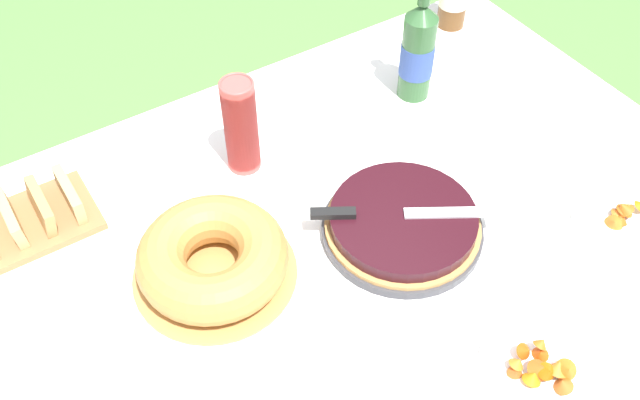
{
  "coord_description": "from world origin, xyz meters",
  "views": [
    {
      "loc": [
        -0.42,
        -0.69,
        1.86
      ],
      "look_at": [
        0.09,
        0.11,
        0.8
      ],
      "focal_mm": 40.0,
      "sensor_mm": 36.0,
      "label": 1
    }
  ],
  "objects_px": {
    "bundt_cake": "(213,259)",
    "snack_plate_right": "(540,365)",
    "cup_stack": "(241,126)",
    "snack_plate_left": "(621,216)",
    "berry_tart": "(403,224)",
    "bread_board": "(29,218)",
    "serving_knife": "(389,213)",
    "cider_bottle_green": "(418,51)"
  },
  "relations": [
    {
      "from": "serving_knife",
      "to": "cup_stack",
      "type": "distance_m",
      "value": 0.36
    },
    {
      "from": "bundt_cake",
      "to": "snack_plate_right",
      "type": "xyz_separation_m",
      "value": [
        0.38,
        -0.48,
        -0.04
      ]
    },
    {
      "from": "bundt_cake",
      "to": "snack_plate_left",
      "type": "distance_m",
      "value": 0.83
    },
    {
      "from": "bundt_cake",
      "to": "snack_plate_left",
      "type": "xyz_separation_m",
      "value": [
        0.77,
        -0.32,
        -0.04
      ]
    },
    {
      "from": "cider_bottle_green",
      "to": "bundt_cake",
      "type": "bearing_deg",
      "value": -160.52
    },
    {
      "from": "cup_stack",
      "to": "cider_bottle_green",
      "type": "relative_size",
      "value": 0.69
    },
    {
      "from": "cup_stack",
      "to": "bread_board",
      "type": "relative_size",
      "value": 0.88
    },
    {
      "from": "cup_stack",
      "to": "snack_plate_left",
      "type": "xyz_separation_m",
      "value": [
        0.57,
        -0.56,
        -0.1
      ]
    },
    {
      "from": "cup_stack",
      "to": "snack_plate_left",
      "type": "distance_m",
      "value": 0.81
    },
    {
      "from": "berry_tart",
      "to": "snack_plate_left",
      "type": "height_order",
      "value": "snack_plate_left"
    },
    {
      "from": "cider_bottle_green",
      "to": "bread_board",
      "type": "height_order",
      "value": "cider_bottle_green"
    },
    {
      "from": "bundt_cake",
      "to": "cup_stack",
      "type": "bearing_deg",
      "value": 50.8
    },
    {
      "from": "bread_board",
      "to": "cider_bottle_green",
      "type": "bearing_deg",
      "value": -4.93
    },
    {
      "from": "bundt_cake",
      "to": "bread_board",
      "type": "xyz_separation_m",
      "value": [
        -0.26,
        0.31,
        -0.03
      ]
    },
    {
      "from": "serving_knife",
      "to": "berry_tart",
      "type": "bearing_deg",
      "value": -0.0
    },
    {
      "from": "serving_knife",
      "to": "bread_board",
      "type": "distance_m",
      "value": 0.73
    },
    {
      "from": "bundt_cake",
      "to": "snack_plate_right",
      "type": "bearing_deg",
      "value": -51.63
    },
    {
      "from": "berry_tart",
      "to": "snack_plate_right",
      "type": "relative_size",
      "value": 1.6
    },
    {
      "from": "snack_plate_left",
      "to": "cup_stack",
      "type": "bearing_deg",
      "value": 135.91
    },
    {
      "from": "snack_plate_left",
      "to": "bread_board",
      "type": "distance_m",
      "value": 1.21
    },
    {
      "from": "cider_bottle_green",
      "to": "bread_board",
      "type": "xyz_separation_m",
      "value": [
        -0.92,
        0.08,
        -0.1
      ]
    },
    {
      "from": "serving_knife",
      "to": "snack_plate_left",
      "type": "distance_m",
      "value": 0.48
    },
    {
      "from": "snack_plate_right",
      "to": "bread_board",
      "type": "bearing_deg",
      "value": 129.05
    },
    {
      "from": "serving_knife",
      "to": "bread_board",
      "type": "relative_size",
      "value": 1.28
    },
    {
      "from": "serving_knife",
      "to": "bundt_cake",
      "type": "bearing_deg",
      "value": -164.47
    },
    {
      "from": "snack_plate_right",
      "to": "bread_board",
      "type": "height_order",
      "value": "bread_board"
    },
    {
      "from": "berry_tart",
      "to": "snack_plate_right",
      "type": "bearing_deg",
      "value": -87.33
    },
    {
      "from": "serving_knife",
      "to": "cider_bottle_green",
      "type": "xyz_separation_m",
      "value": [
        0.31,
        0.33,
        0.06
      ]
    },
    {
      "from": "bread_board",
      "to": "cup_stack",
      "type": "bearing_deg",
      "value": -9.58
    },
    {
      "from": "bread_board",
      "to": "serving_knife",
      "type": "bearing_deg",
      "value": -33.96
    },
    {
      "from": "serving_knife",
      "to": "cup_stack",
      "type": "xyz_separation_m",
      "value": [
        -0.15,
        0.33,
        0.05
      ]
    },
    {
      "from": "berry_tart",
      "to": "snack_plate_left",
      "type": "distance_m",
      "value": 0.45
    },
    {
      "from": "cup_stack",
      "to": "bread_board",
      "type": "bearing_deg",
      "value": 170.42
    },
    {
      "from": "berry_tart",
      "to": "cup_stack",
      "type": "height_order",
      "value": "cup_stack"
    },
    {
      "from": "cider_bottle_green",
      "to": "snack_plate_right",
      "type": "bearing_deg",
      "value": -110.83
    },
    {
      "from": "berry_tart",
      "to": "serving_knife",
      "type": "bearing_deg",
      "value": 148.91
    },
    {
      "from": "berry_tart",
      "to": "cup_stack",
      "type": "distance_m",
      "value": 0.39
    },
    {
      "from": "bundt_cake",
      "to": "cider_bottle_green",
      "type": "xyz_separation_m",
      "value": [
        0.65,
        0.23,
        0.07
      ]
    },
    {
      "from": "cup_stack",
      "to": "snack_plate_left",
      "type": "relative_size",
      "value": 1.16
    },
    {
      "from": "cider_bottle_green",
      "to": "serving_knife",
      "type": "bearing_deg",
      "value": -133.95
    },
    {
      "from": "cider_bottle_green",
      "to": "berry_tart",
      "type": "bearing_deg",
      "value": -130.29
    },
    {
      "from": "cup_stack",
      "to": "snack_plate_right",
      "type": "distance_m",
      "value": 0.75
    }
  ]
}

